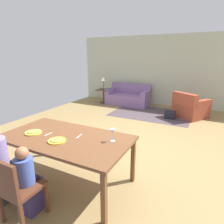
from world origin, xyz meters
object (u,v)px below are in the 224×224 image
(wine_glass, at_px, (113,132))
(person_man, at_px, (0,166))
(book_lower, at_px, (108,89))
(handbag, at_px, (170,115))
(dining_chair_child, at_px, (15,187))
(armchair, at_px, (190,108))
(side_table, at_px, (104,94))
(plate_near_man, at_px, (33,133))
(plate_near_child, at_px, (57,141))
(couch, at_px, (128,97))
(dining_table, at_px, (66,140))
(book_upper, at_px, (108,89))
(person_child, at_px, (29,183))
(table_lamp, at_px, (104,79))

(wine_glass, xyz_separation_m, person_man, (-1.24, -0.89, -0.38))
(book_lower, distance_m, handbag, 2.87)
(dining_chair_child, xyz_separation_m, armchair, (1.38, 5.25, -0.17))
(side_table, height_order, handbag, side_table)
(plate_near_man, bearing_deg, plate_near_child, -6.39)
(plate_near_man, relative_size, couch, 0.15)
(plate_near_child, height_order, armchair, armchair)
(side_table, distance_m, book_lower, 0.31)
(dining_table, relative_size, handbag, 6.09)
(armchair, bearing_deg, book_upper, 172.21)
(plate_near_child, xyz_separation_m, couch, (-1.04, 5.25, -0.47))
(armchair, relative_size, book_upper, 5.39)
(person_child, height_order, book_lower, person_child)
(dining_chair_child, relative_size, couch, 0.51)
(dining_chair_child, bearing_deg, plate_near_man, 125.01)
(side_table, distance_m, handbag, 3.05)
(wine_glass, height_order, person_child, wine_glass)
(wine_glass, distance_m, couch, 5.23)
(armchair, height_order, table_lamp, table_lamp)
(person_man, distance_m, book_upper, 5.66)
(dining_table, height_order, handbag, dining_table)
(wine_glass, bearing_deg, book_lower, 118.55)
(dining_table, height_order, person_child, person_child)
(wine_glass, xyz_separation_m, armchair, (0.67, 4.19, -0.57))
(person_child, bearing_deg, table_lamp, 110.30)
(handbag, bearing_deg, plate_near_man, -109.03)
(person_man, xyz_separation_m, book_lower, (-1.29, 5.53, 0.08))
(dining_chair_child, height_order, table_lamp, table_lamp)
(plate_near_man, relative_size, book_upper, 1.14)
(person_child, distance_m, armchair, 5.26)
(dining_chair_child, height_order, person_child, person_child)
(dining_table, xyz_separation_m, person_man, (-0.54, -0.71, -0.18))
(person_child, xyz_separation_m, book_upper, (-1.83, 5.52, 0.19))
(book_lower, bearing_deg, book_upper, -96.04)
(plate_near_child, height_order, handbag, plate_near_child)
(armchair, bearing_deg, dining_chair_child, -104.69)
(dining_chair_child, bearing_deg, wine_glass, 56.57)
(table_lamp, bearing_deg, dining_table, -66.99)
(armchair, xyz_separation_m, side_table, (-3.42, 0.44, 0.06))
(plate_near_man, xyz_separation_m, handbag, (1.39, 4.03, -0.64))
(dining_table, bearing_deg, dining_chair_child, -90.05)
(plate_near_man, xyz_separation_m, couch, (-0.51, 5.19, -0.47))
(person_child, distance_m, table_lamp, 5.92)
(wine_glass, distance_m, book_upper, 5.28)
(dining_table, relative_size, dining_chair_child, 2.24)
(wine_glass, distance_m, book_lower, 5.30)
(book_upper, bearing_deg, armchair, -7.79)
(book_lower, bearing_deg, plate_near_child, -69.96)
(armchair, bearing_deg, side_table, 172.59)
(book_lower, bearing_deg, couch, 17.48)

